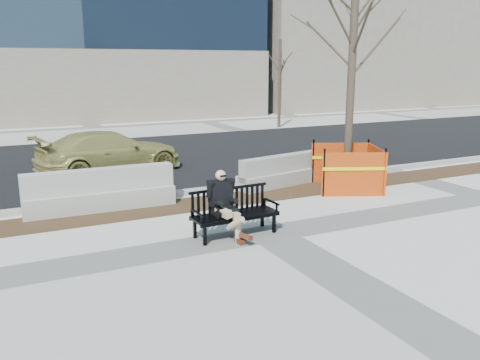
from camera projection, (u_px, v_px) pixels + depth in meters
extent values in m
plane|color=beige|center=(269.00, 233.00, 9.90)|extent=(120.00, 120.00, 0.00)
cube|color=#47301C|center=(217.00, 201.00, 12.17)|extent=(40.00, 1.20, 0.02)
cube|color=black|center=(146.00, 159.00, 17.60)|extent=(60.00, 10.40, 0.01)
cube|color=#9E9B93|center=(202.00, 190.00, 12.99)|extent=(60.00, 0.25, 0.12)
imported|color=tan|center=(111.00, 172.00, 15.42)|extent=(4.64, 2.53, 1.27)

